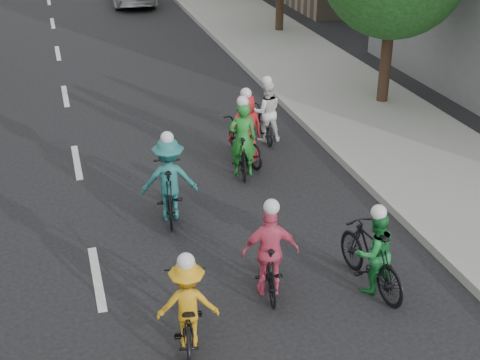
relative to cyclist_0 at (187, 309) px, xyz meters
name	(u,v)px	position (x,y,z in m)	size (l,w,h in m)	color
ground	(97,278)	(-1.17, 2.05, -0.58)	(120.00, 120.00, 0.00)	black
sidewalk_right	(312,72)	(6.83, 12.05, -0.50)	(4.00, 80.00, 0.15)	gray
curb_right	(256,76)	(4.88, 12.05, -0.49)	(0.18, 80.00, 0.18)	#999993
cyclist_0	(187,309)	(0.00, 0.00, 0.00)	(1.00, 1.90, 1.57)	black
cyclist_1	(372,255)	(3.23, 0.48, 0.06)	(0.76, 1.95, 1.61)	black
cyclist_2	(242,147)	(2.43, 5.38, 0.07)	(0.71, 1.64, 1.88)	black
cyclist_3	(266,117)	(3.57, 7.15, 0.03)	(0.81, 1.64, 1.70)	black
cyclist_4	(169,184)	(0.47, 3.84, 0.15)	(1.19, 1.95, 1.86)	black
cyclist_5	(269,258)	(1.56, 0.86, 0.07)	(0.99, 1.63, 1.75)	black
cyclist_6	(245,136)	(2.70, 6.06, 0.05)	(0.88, 1.92, 1.82)	black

